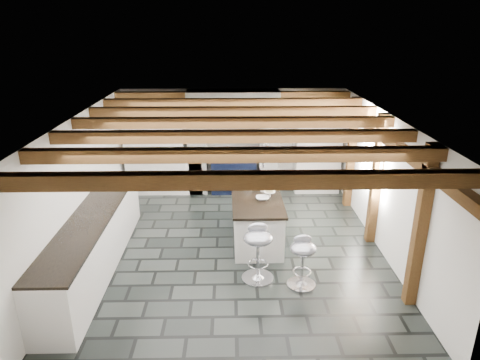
{
  "coord_description": "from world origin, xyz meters",
  "views": [
    {
      "loc": [
        -0.05,
        -6.57,
        3.69
      ],
      "look_at": [
        0.1,
        0.4,
        1.1
      ],
      "focal_mm": 32.0,
      "sensor_mm": 36.0,
      "label": 1
    }
  ],
  "objects_px": {
    "range_cooker": "(233,171)",
    "kitchen_island": "(257,219)",
    "bar_stool_near": "(303,256)",
    "bar_stool_far": "(258,246)"
  },
  "relations": [
    {
      "from": "range_cooker",
      "to": "kitchen_island",
      "type": "height_order",
      "value": "kitchen_island"
    },
    {
      "from": "range_cooker",
      "to": "kitchen_island",
      "type": "xyz_separation_m",
      "value": [
        0.39,
        -2.42,
        -0.04
      ]
    },
    {
      "from": "range_cooker",
      "to": "bar_stool_near",
      "type": "distance_m",
      "value": 3.96
    },
    {
      "from": "bar_stool_near",
      "to": "bar_stool_far",
      "type": "distance_m",
      "value": 0.67
    },
    {
      "from": "range_cooker",
      "to": "kitchen_island",
      "type": "distance_m",
      "value": 2.45
    },
    {
      "from": "range_cooker",
      "to": "bar_stool_near",
      "type": "bearing_deg",
      "value": -75.69
    },
    {
      "from": "bar_stool_far",
      "to": "range_cooker",
      "type": "bearing_deg",
      "value": 91.2
    },
    {
      "from": "bar_stool_near",
      "to": "bar_stool_far",
      "type": "relative_size",
      "value": 0.88
    },
    {
      "from": "kitchen_island",
      "to": "bar_stool_far",
      "type": "distance_m",
      "value": 1.24
    },
    {
      "from": "kitchen_island",
      "to": "bar_stool_near",
      "type": "relative_size",
      "value": 2.11
    }
  ]
}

